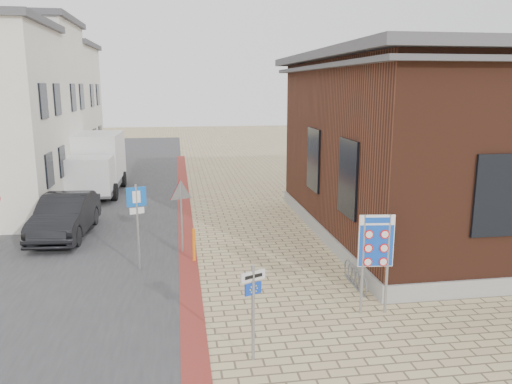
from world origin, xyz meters
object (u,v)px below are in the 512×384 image
object	(u,v)px
box_truck	(96,163)
essen_sign	(253,299)
sedan	(65,216)
bollard	(194,245)
border_sign	(376,243)
parking_sign	(137,212)

from	to	relation	value
box_truck	essen_sign	world-z (taller)	box_truck
box_truck	essen_sign	distance (m)	18.46
box_truck	sedan	bearing A→B (deg)	-88.83
box_truck	bollard	xyz separation A→B (m)	(4.70, -11.36, -1.06)
border_sign	bollard	world-z (taller)	border_sign
border_sign	parking_sign	bearing A→B (deg)	152.86
box_truck	parking_sign	xyz separation A→B (m)	(3.00, -11.86, 0.25)
border_sign	essen_sign	size ratio (longest dim) A/B	1.23
box_truck	bollard	world-z (taller)	box_truck
essen_sign	box_truck	bearing A→B (deg)	84.54
parking_sign	bollard	size ratio (longest dim) A/B	2.47
sedan	parking_sign	xyz separation A→B (m)	(3.00, -4.07, 1.06)
sedan	bollard	world-z (taller)	sedan
sedan	essen_sign	size ratio (longest dim) A/B	2.32
box_truck	bollard	size ratio (longest dim) A/B	5.46
border_sign	bollard	xyz separation A→B (m)	(-4.30, 4.50, -1.28)
sedan	bollard	size ratio (longest dim) A/B	4.39
parking_sign	border_sign	bearing A→B (deg)	-50.55
parking_sign	bollard	bearing A→B (deg)	-0.47
essen_sign	bollard	size ratio (longest dim) A/B	1.89
border_sign	essen_sign	world-z (taller)	border_sign
border_sign	parking_sign	world-z (taller)	parking_sign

